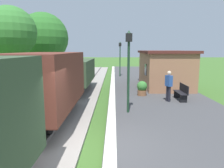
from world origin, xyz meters
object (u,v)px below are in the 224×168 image
Objects in this scene: bench_down_platform at (153,74)px; tree_trackside_far at (11,32)px; bench_near_hut at (182,92)px; potted_planter at (142,88)px; tree_field_left at (43,38)px; tree_field_distant at (32,43)px; freight_train at (40,89)px; lamp_post_near at (129,57)px; station_hut at (164,69)px; lamp_post_far at (120,52)px; person_waiting at (169,85)px.

bench_down_platform is 0.25× the size of tree_trackside_far.
bench_near_hut and bench_down_platform have the same top height.
potted_planter is 9.70m from tree_trackside_far.
bench_down_platform is 0.23× the size of tree_field_left.
tree_trackside_far is at bearing -74.47° from tree_field_distant.
freight_train is at bearing -68.38° from tree_field_distant.
lamp_post_near is at bearing -34.56° from tree_trackside_far.
lamp_post_near is (3.55, 1.30, 1.20)m from freight_train.
freight_train is at bearing -72.72° from tree_field_left.
lamp_post_near is 9.52m from tree_trackside_far.
bench_near_hut is at bearing -29.90° from potted_planter.
tree_trackside_far reaches higher than station_hut.
lamp_post_far is 0.61× the size of tree_trackside_far.
lamp_post_far is (-1.12, 9.66, 2.08)m from potted_planter.
bench_down_platform is at bearing 90.00° from bench_near_hut.
freight_train is at bearing -57.73° from tree_trackside_far.
potted_planter is 0.14× the size of tree_field_left.
tree_field_distant is at bearing 105.53° from tree_trackside_far.
lamp_post_far reaches higher than bench_down_platform.
bench_down_platform is (-0.02, 4.35, -0.93)m from station_hut.
bench_down_platform is 9.20m from person_waiting.
freight_train is 3.97m from lamp_post_near.
bench_near_hut is at bearing -37.97° from tree_field_left.
freight_train is 11.35× the size of person_waiting.
freight_train is 6.85m from person_waiting.
tree_trackside_far reaches higher than freight_train.
tree_trackside_far is (-4.19, 6.63, 2.69)m from freight_train.
tree_field_distant is at bearing 155.46° from lamp_post_far.
lamp_post_far reaches higher than person_waiting.
potted_planter is at bearing 46.53° from freight_train.
freight_train is 15.06m from lamp_post_far.
bench_down_platform is 12.96m from tree_trackside_far.
bench_near_hut is at bearing -90.00° from bench_down_platform.
lamp_post_far is at bearing 106.52° from bench_near_hut.
lamp_post_near reaches higher than potted_planter.
bench_near_hut is 0.25× the size of tree_trackside_far.
tree_trackside_far reaches higher than tree_field_distant.
tree_trackside_far is at bearing -151.64° from bench_down_platform.
lamp_post_near is at bearing 16.78° from person_waiting.
bench_near_hut is 0.41× the size of lamp_post_near.
lamp_post_near and lamp_post_far have the same top height.
tree_field_distant reaches higher than station_hut.
bench_down_platform is 0.88× the size of person_waiting.
station_hut is at bearing -89.70° from bench_down_platform.
bench_down_platform is at bearing -26.35° from tree_field_distant.
bench_near_hut is 0.88× the size of person_waiting.
freight_train is at bearing -151.27° from bench_near_hut.
person_waiting is (5.93, 3.40, -0.41)m from freight_train.
tree_field_left reaches higher than person_waiting.
station_hut is 18.82m from tree_field_distant.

